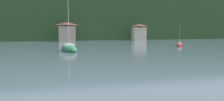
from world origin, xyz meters
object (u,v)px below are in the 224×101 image
sailboat_far_1 (69,49)px  shore_building_westcentral (67,32)px  shore_building_central (139,32)px  mooring_buoy_near (165,47)px  sailboat_far_5 (179,45)px

sailboat_far_1 → shore_building_westcentral: bearing=-13.0°
shore_building_central → mooring_buoy_near: 38.55m
sailboat_far_5 → sailboat_far_1: bearing=-38.0°
shore_building_westcentral → sailboat_far_5: shore_building_westcentral is taller
shore_building_westcentral → mooring_buoy_near: bearing=-58.6°
shore_building_westcentral → shore_building_central: bearing=-0.0°
shore_building_westcentral → shore_building_central: (31.16, -0.02, -0.19)m
shore_building_westcentral → shore_building_central: shore_building_westcentral is taller
sailboat_far_1 → mooring_buoy_near: sailboat_far_1 is taller
shore_building_westcentral → mooring_buoy_near: (22.90, -37.49, -3.79)m
shore_building_central → sailboat_far_1: sailboat_far_1 is taller
shore_building_westcentral → sailboat_far_5: 45.10m
sailboat_far_5 → mooring_buoy_near: sailboat_far_5 is taller
shore_building_central → sailboat_far_1: size_ratio=0.62×
shore_building_westcentral → sailboat_far_1: 41.09m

